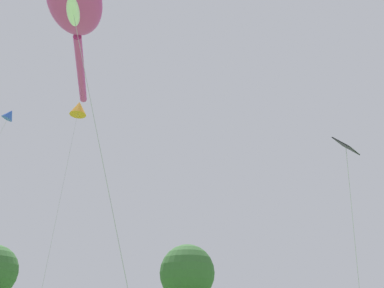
# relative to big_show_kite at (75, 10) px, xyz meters

# --- Properties ---
(big_show_kite) EXTENTS (5.68, 11.86, 17.35)m
(big_show_kite) POSITION_rel_big_show_kite_xyz_m (0.00, 0.00, 0.00)
(big_show_kite) COLOR #CC3899
(big_show_kite) RESTS_ON ground
(small_kite_tiny_distant) EXTENTS (1.42, 1.93, 8.64)m
(small_kite_tiny_distant) POSITION_rel_big_show_kite_xyz_m (9.92, -7.37, -8.64)
(small_kite_tiny_distant) COLOR black
(small_kite_tiny_distant) RESTS_ON ground
(small_kite_diamond_red) EXTENTS (4.23, 2.37, 19.13)m
(small_kite_diamond_red) POSITION_rel_big_show_kite_xyz_m (-1.08, 17.54, 1.83)
(small_kite_diamond_red) COLOR blue
(small_kite_diamond_red) RESTS_ON ground
(small_kite_triangle_green) EXTENTS (2.56, 5.47, 17.65)m
(small_kite_triangle_green) POSITION_rel_big_show_kite_xyz_m (3.27, 10.70, 0.39)
(small_kite_triangle_green) COLOR orange
(small_kite_triangle_green) RESTS_ON ground
(tree_oak_left) EXTENTS (7.92, 7.92, 12.42)m
(tree_oak_left) POSITION_rel_big_show_kite_xyz_m (26.80, 33.65, -8.25)
(tree_oak_left) COLOR #513823
(tree_oak_left) RESTS_ON ground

